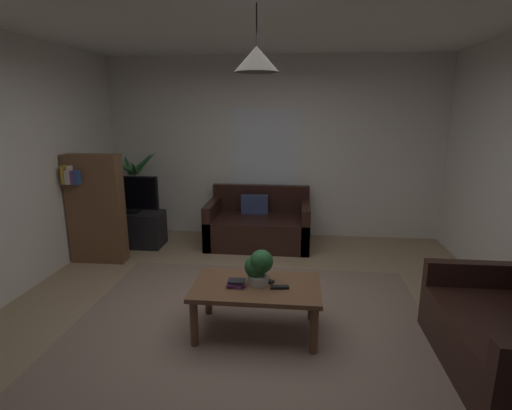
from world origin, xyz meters
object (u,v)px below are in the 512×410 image
at_px(tv_stand, 132,229).
at_px(remote_on_table_0, 280,287).
at_px(book_on_table_2, 237,281).
at_px(pendant_lamp, 257,59).
at_px(bookshelf_corner, 95,208).
at_px(potted_palm_corner, 136,199).
at_px(coffee_table, 256,292).
at_px(book_on_table_0, 236,285).
at_px(remote_on_table_1, 265,280).
at_px(tv, 129,194).
at_px(potted_plant_on_table, 259,266).
at_px(couch_under_window, 259,226).
at_px(book_on_table_1, 236,283).

bearing_deg(tv_stand, remote_on_table_0, -43.66).
xyz_separation_m(book_on_table_2, remote_on_table_0, (0.37, 0.01, -0.04)).
height_order(book_on_table_2, pendant_lamp, pendant_lamp).
xyz_separation_m(tv_stand, bookshelf_corner, (-0.19, -0.63, 0.46)).
height_order(remote_on_table_0, potted_palm_corner, potted_palm_corner).
bearing_deg(book_on_table_2, bookshelf_corner, 143.63).
distance_m(coffee_table, potted_palm_corner, 3.32).
bearing_deg(coffee_table, potted_palm_corner, 130.05).
relative_size(tv_stand, bookshelf_corner, 0.64).
height_order(coffee_table, book_on_table_0, book_on_table_0).
distance_m(book_on_table_0, remote_on_table_1, 0.27).
distance_m(remote_on_table_0, tv_stand, 3.11).
bearing_deg(book_on_table_0, remote_on_table_0, 0.42).
distance_m(book_on_table_2, tv_stand, 2.86).
xyz_separation_m(remote_on_table_1, tv, (-2.11, 1.99, 0.31)).
bearing_deg(potted_plant_on_table, bookshelf_corner, 147.43).
relative_size(couch_under_window, remote_on_table_0, 9.17).
distance_m(tv_stand, potted_palm_corner, 0.56).
relative_size(couch_under_window, potted_plant_on_table, 4.66).
relative_size(book_on_table_0, book_on_table_2, 0.88).
bearing_deg(remote_on_table_0, book_on_table_1, -99.35).
height_order(couch_under_window, book_on_table_0, couch_under_window).
relative_size(tv_stand, potted_palm_corner, 0.66).
bearing_deg(couch_under_window, remote_on_table_0, -80.06).
xyz_separation_m(book_on_table_0, book_on_table_1, (-0.01, 0.00, 0.02)).
bearing_deg(book_on_table_1, coffee_table, 14.52).
bearing_deg(book_on_table_2, tv_stand, 131.10).
relative_size(book_on_table_1, remote_on_table_1, 0.97).
xyz_separation_m(coffee_table, bookshelf_corner, (-2.22, 1.47, 0.33)).
xyz_separation_m(couch_under_window, pendant_lamp, (0.21, -2.34, 2.04)).
distance_m(coffee_table, remote_on_table_1, 0.14).
height_order(remote_on_table_1, bookshelf_corner, bookshelf_corner).
xyz_separation_m(book_on_table_0, tv_stand, (-1.87, 2.14, -0.21)).
bearing_deg(book_on_table_2, couch_under_window, 91.12).
xyz_separation_m(remote_on_table_0, bookshelf_corner, (-2.43, 1.51, 0.25)).
bearing_deg(pendant_lamp, tv_stand, 134.20).
bearing_deg(tv, tv_stand, 90.00).
xyz_separation_m(coffee_table, book_on_table_2, (-0.17, -0.05, 0.12)).
bearing_deg(tv, bookshelf_corner, -106.90).
distance_m(coffee_table, pendant_lamp, 1.93).
bearing_deg(pendant_lamp, potted_palm_corner, 130.05).
bearing_deg(remote_on_table_1, couch_under_window, 36.05).
distance_m(book_on_table_1, tv, 2.84).
height_order(book_on_table_2, bookshelf_corner, bookshelf_corner).
xyz_separation_m(couch_under_window, remote_on_table_0, (0.42, -2.39, 0.19)).
distance_m(bookshelf_corner, pendant_lamp, 3.11).
distance_m(book_on_table_2, potted_palm_corner, 3.25).
distance_m(book_on_table_0, remote_on_table_0, 0.37).
distance_m(couch_under_window, remote_on_table_0, 2.43).
bearing_deg(remote_on_table_1, bookshelf_corner, 87.79).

